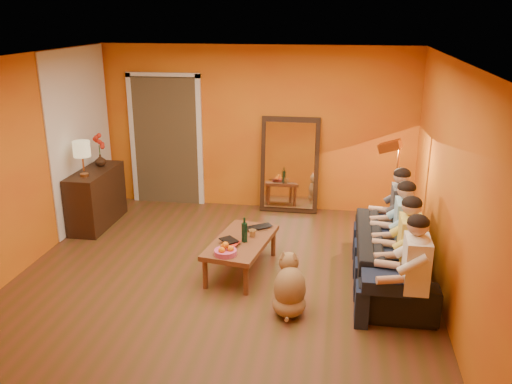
% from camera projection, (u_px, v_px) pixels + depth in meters
% --- Properties ---
extents(room_shell, '(5.00, 5.50, 2.60)m').
position_uv_depth(room_shell, '(225.00, 170.00, 6.38)').
color(room_shell, brown).
rests_on(room_shell, ground).
extents(white_accent, '(0.02, 1.90, 2.58)m').
position_uv_depth(white_accent, '(81.00, 137.00, 8.04)').
color(white_accent, white).
rests_on(white_accent, wall_left).
extents(doorway_recess, '(1.06, 0.30, 2.10)m').
position_uv_depth(doorway_recess, '(168.00, 140.00, 8.99)').
color(doorway_recess, '#3F2D19').
rests_on(doorway_recess, floor).
extents(door_jamb_left, '(0.08, 0.06, 2.20)m').
position_uv_depth(door_jamb_left, '(133.00, 140.00, 8.96)').
color(door_jamb_left, white).
rests_on(door_jamb_left, wall_back).
extents(door_jamb_right, '(0.08, 0.06, 2.20)m').
position_uv_depth(door_jamb_right, '(200.00, 143.00, 8.79)').
color(door_jamb_right, white).
rests_on(door_jamb_right, wall_back).
extents(door_header, '(1.22, 0.06, 0.08)m').
position_uv_depth(door_header, '(163.00, 75.00, 8.53)').
color(door_header, white).
rests_on(door_header, wall_back).
extents(mirror_frame, '(0.92, 0.27, 1.51)m').
position_uv_depth(mirror_frame, '(290.00, 165.00, 8.58)').
color(mirror_frame, '#331B11').
rests_on(mirror_frame, floor).
extents(mirror_glass, '(0.78, 0.21, 1.35)m').
position_uv_depth(mirror_glass, '(289.00, 166.00, 8.55)').
color(mirror_glass, white).
rests_on(mirror_glass, mirror_frame).
extents(sideboard, '(0.44, 1.18, 0.85)m').
position_uv_depth(sideboard, '(96.00, 198.00, 8.10)').
color(sideboard, '#331B11').
rests_on(sideboard, floor).
extents(table_lamp, '(0.24, 0.24, 0.51)m').
position_uv_depth(table_lamp, '(83.00, 159.00, 7.60)').
color(table_lamp, beige).
rests_on(table_lamp, sideboard).
extents(sofa, '(2.12, 0.83, 0.62)m').
position_uv_depth(sofa, '(392.00, 257.00, 6.42)').
color(sofa, black).
rests_on(sofa, floor).
extents(coffee_table, '(0.80, 1.30, 0.42)m').
position_uv_depth(coffee_table, '(241.00, 255.00, 6.69)').
color(coffee_table, brown).
rests_on(coffee_table, floor).
extents(floor_lamp, '(0.36, 0.32, 1.44)m').
position_uv_depth(floor_lamp, '(395.00, 194.00, 7.35)').
color(floor_lamp, '#C97A3B').
rests_on(floor_lamp, floor).
extents(dog, '(0.47, 0.62, 0.66)m').
position_uv_depth(dog, '(290.00, 284.00, 5.74)').
color(dog, '#AD814E').
rests_on(dog, floor).
extents(person_far_left, '(0.70, 0.44, 1.22)m').
position_uv_depth(person_far_left, '(415.00, 273.00, 5.37)').
color(person_far_left, white).
rests_on(person_far_left, sofa).
extents(person_mid_left, '(0.70, 0.44, 1.22)m').
position_uv_depth(person_mid_left, '(409.00, 250.00, 5.89)').
color(person_mid_left, '#E7CF4D').
rests_on(person_mid_left, sofa).
extents(person_mid_right, '(0.70, 0.44, 1.22)m').
position_uv_depth(person_mid_right, '(404.00, 231.00, 6.40)').
color(person_mid_right, '#91C5E1').
rests_on(person_mid_right, sofa).
extents(person_far_right, '(0.70, 0.44, 1.22)m').
position_uv_depth(person_far_right, '(400.00, 214.00, 6.92)').
color(person_far_right, '#36353A').
rests_on(person_far_right, sofa).
extents(fruit_bowl, '(0.26, 0.26, 0.16)m').
position_uv_depth(fruit_bowl, '(225.00, 248.00, 6.19)').
color(fruit_bowl, '#D44B7D').
rests_on(fruit_bowl, coffee_table).
extents(wine_bottle, '(0.07, 0.07, 0.31)m').
position_uv_depth(wine_bottle, '(244.00, 230.00, 6.52)').
color(wine_bottle, black).
rests_on(wine_bottle, coffee_table).
extents(tumbler, '(0.11, 0.11, 0.09)m').
position_uv_depth(tumbler, '(253.00, 233.00, 6.70)').
color(tumbler, '#B27F3F').
rests_on(tumbler, coffee_table).
extents(laptop, '(0.43, 0.40, 0.03)m').
position_uv_depth(laptop, '(260.00, 229.00, 6.92)').
color(laptop, black).
rests_on(laptop, coffee_table).
extents(book_lower, '(0.18, 0.24, 0.02)m').
position_uv_depth(book_lower, '(223.00, 245.00, 6.46)').
color(book_lower, '#331B11').
rests_on(book_lower, coffee_table).
extents(book_mid, '(0.22, 0.27, 0.02)m').
position_uv_depth(book_mid, '(224.00, 243.00, 6.46)').
color(book_mid, red).
rests_on(book_mid, book_lower).
extents(book_upper, '(0.27, 0.27, 0.02)m').
position_uv_depth(book_upper, '(223.00, 242.00, 6.44)').
color(book_upper, black).
rests_on(book_upper, book_mid).
extents(vase, '(0.17, 0.17, 0.18)m').
position_uv_depth(vase, '(100.00, 160.00, 8.17)').
color(vase, '#331B11').
rests_on(vase, sideboard).
extents(flowers, '(0.17, 0.17, 0.51)m').
position_uv_depth(flowers, '(99.00, 142.00, 8.08)').
color(flowers, red).
rests_on(flowers, vase).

